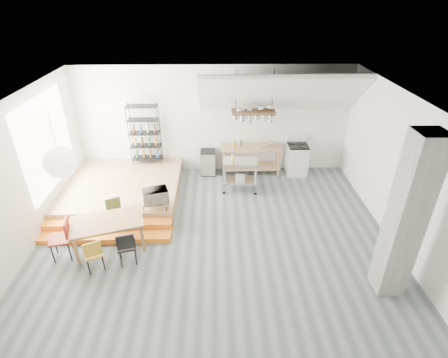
{
  "coord_description": "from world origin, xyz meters",
  "views": [
    {
      "loc": [
        0.06,
        -6.31,
        5.13
      ],
      "look_at": [
        0.23,
        0.8,
        1.14
      ],
      "focal_mm": 28.0,
      "sensor_mm": 36.0,
      "label": 1
    }
  ],
  "objects_px": {
    "mini_fridge": "(208,162)",
    "rolling_cart": "(240,171)",
    "stove": "(297,159)",
    "dining_table": "(107,224)"
  },
  "relations": [
    {
      "from": "mini_fridge",
      "to": "rolling_cart",
      "type": "bearing_deg",
      "value": -48.8
    },
    {
      "from": "stove",
      "to": "rolling_cart",
      "type": "relative_size",
      "value": 1.19
    },
    {
      "from": "stove",
      "to": "dining_table",
      "type": "relative_size",
      "value": 0.7
    },
    {
      "from": "mini_fridge",
      "to": "stove",
      "type": "bearing_deg",
      "value": -0.94
    },
    {
      "from": "dining_table",
      "to": "rolling_cart",
      "type": "distance_m",
      "value": 3.83
    },
    {
      "from": "rolling_cart",
      "to": "mini_fridge",
      "type": "relative_size",
      "value": 1.3
    },
    {
      "from": "stove",
      "to": "rolling_cart",
      "type": "height_order",
      "value": "stove"
    },
    {
      "from": "stove",
      "to": "mini_fridge",
      "type": "relative_size",
      "value": 1.55
    },
    {
      "from": "dining_table",
      "to": "mini_fridge",
      "type": "height_order",
      "value": "mini_fridge"
    },
    {
      "from": "rolling_cart",
      "to": "mini_fridge",
      "type": "xyz_separation_m",
      "value": [
        -0.9,
        1.03,
        -0.22
      ]
    }
  ]
}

